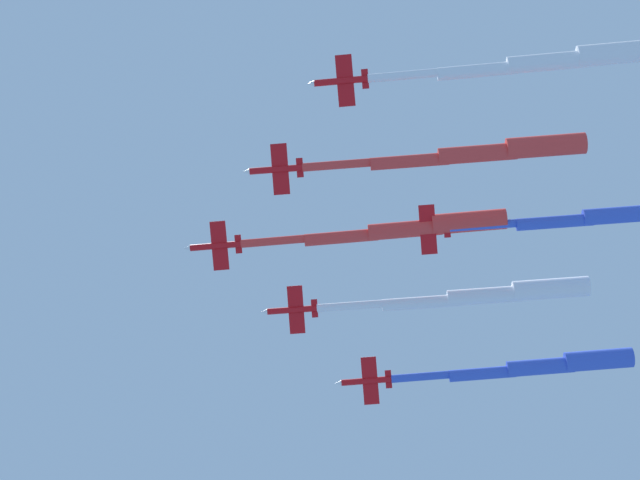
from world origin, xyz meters
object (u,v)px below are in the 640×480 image
jet_starboard_inner (485,295)px  jet_port_mid (547,61)px  jet_starboard_mid (539,366)px  jet_port_outer (621,214)px  jet_lead (404,229)px  jet_port_inner (477,153)px

jet_starboard_inner → jet_port_mid: jet_starboard_inner is taller
jet_starboard_inner → jet_starboard_mid: (15.14, -2.74, -3.51)m
jet_starboard_mid → jet_port_outer: 30.05m
jet_starboard_inner → jet_port_mid: 41.59m
jet_lead → jet_starboard_inner: (17.71, -6.83, 0.42)m
jet_port_inner → jet_starboard_mid: 40.30m
jet_port_inner → jet_port_mid: jet_port_mid is taller
jet_lead → jet_port_mid: (-14.49, -33.16, 0.19)m
jet_port_outer → jet_port_mid: bearing=179.4°
jet_starboard_inner → jet_port_outer: size_ratio=1.01×
jet_port_inner → jet_starboard_mid: (39.67, 7.04, -0.87)m
jet_port_mid → jet_port_outer: jet_port_mid is taller
jet_port_inner → jet_port_outer: size_ratio=0.99×
jet_lead → jet_port_inner: jet_lead is taller
jet_port_outer → jet_lead: bearing=113.8°
jet_starboard_inner → jet_lead: bearing=158.9°
jet_port_mid → jet_starboard_mid: jet_port_mid is taller
jet_port_inner → jet_port_mid: size_ratio=0.99×
jet_starboard_mid → jet_port_mid: bearing=-153.5°
jet_port_inner → jet_starboard_mid: jet_port_inner is taller
jet_starboard_mid → jet_port_outer: size_ratio=0.93×
jet_port_inner → jet_starboard_inner: bearing=21.7°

